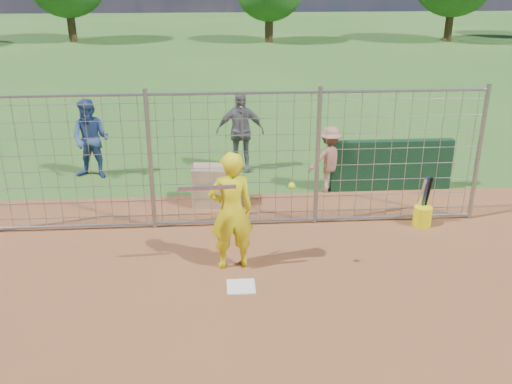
{
  "coord_description": "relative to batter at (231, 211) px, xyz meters",
  "views": [
    {
      "loc": [
        -0.29,
        -7.68,
        4.6
      ],
      "look_at": [
        0.3,
        0.8,
        1.15
      ],
      "focal_mm": 40.0,
      "sensor_mm": 36.0,
      "label": 1
    }
  ],
  "objects": [
    {
      "name": "bystander_c",
      "position": [
        2.16,
        3.14,
        -0.26
      ],
      "size": [
        1.04,
        0.78,
        1.43
      ],
      "primitive_type": "imported",
      "rotation": [
        0.0,
        0.0,
        3.44
      ],
      "color": "#996A53",
      "rests_on": "ground"
    },
    {
      "name": "bystander_a",
      "position": [
        -3.01,
        4.34,
        -0.07
      ],
      "size": [
        1.01,
        0.86,
        1.8
      ],
      "primitive_type": "imported",
      "rotation": [
        0.0,
        0.0,
        -0.23
      ],
      "color": "navy",
      "rests_on": "ground"
    },
    {
      "name": "bystander_b",
      "position": [
        0.34,
        4.57,
        -0.03
      ],
      "size": [
        1.11,
        0.47,
        1.89
      ],
      "primitive_type": "imported",
      "rotation": [
        0.0,
        0.0,
        0.01
      ],
      "color": "slate",
      "rests_on": "ground"
    },
    {
      "name": "home_plate",
      "position": [
        0.11,
        -0.67,
        -0.96
      ],
      "size": [
        0.43,
        0.43,
        0.02
      ],
      "primitive_type": "cube",
      "color": "silver",
      "rests_on": "ground"
    },
    {
      "name": "equipment_bin",
      "position": [
        -0.3,
        2.58,
        -0.57
      ],
      "size": [
        0.84,
        0.62,
        0.8
      ],
      "primitive_type": "cube",
      "rotation": [
        0.0,
        0.0,
        -0.08
      ],
      "color": "tan",
      "rests_on": "ground"
    },
    {
      "name": "batter",
      "position": [
        0.0,
        0.0,
        0.0
      ],
      "size": [
        0.78,
        0.58,
        1.95
      ],
      "primitive_type": "imported",
      "rotation": [
        0.0,
        0.0,
        3.32
      ],
      "color": "yellow",
      "rests_on": "ground"
    },
    {
      "name": "backstop_fence",
      "position": [
        0.11,
        1.53,
        0.29
      ],
      "size": [
        9.08,
        0.08,
        2.6
      ],
      "color": "gray",
      "rests_on": "ground"
    },
    {
      "name": "ground",
      "position": [
        0.11,
        -0.47,
        -0.97
      ],
      "size": [
        100.0,
        100.0,
        0.0
      ],
      "primitive_type": "plane",
      "color": "#2D591E",
      "rests_on": "ground"
    },
    {
      "name": "bucket_with_bats",
      "position": [
        3.59,
        1.29,
        -0.73
      ],
      "size": [
        0.34,
        0.37,
        0.97
      ],
      "color": "yellow",
      "rests_on": "ground"
    },
    {
      "name": "dugout_wall",
      "position": [
        3.51,
        3.13,
        -0.42
      ],
      "size": [
        2.6,
        0.2,
        1.1
      ],
      "primitive_type": "cube",
      "color": "#11381E",
      "rests_on": "ground"
    },
    {
      "name": "equipment_in_play",
      "position": [
        -0.05,
        -0.29,
        0.52
      ],
      "size": [
        1.74,
        0.14,
        0.1
      ],
      "color": "silver",
      "rests_on": "ground"
    }
  ]
}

